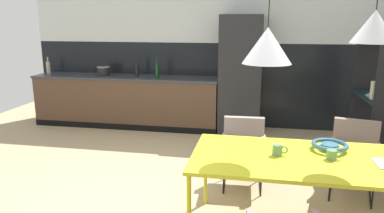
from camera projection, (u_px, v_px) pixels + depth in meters
name	position (u px, v px, depth m)	size (l,w,h in m)	color
ground_plane	(159.00, 212.00, 3.53)	(8.39, 8.39, 0.00)	tan
back_wall_splashback_dark	(206.00, 84.00, 6.39)	(6.28, 0.12, 1.46)	black
kitchen_counter	(127.00, 101.00, 6.36)	(3.28, 0.63, 0.89)	#503827
refrigerator_column	(240.00, 75.00, 5.88)	(0.68, 0.60, 1.93)	#232326
dining_table	(310.00, 162.00, 2.95)	(1.94, 0.95, 0.74)	gold
armchair_facing_counter	(355.00, 149.00, 3.79)	(0.57, 0.56, 0.80)	gray
armchair_near_window	(243.00, 144.00, 4.03)	(0.50, 0.49, 0.76)	gray
fruit_bowl	(330.00, 145.00, 3.11)	(0.31, 0.31, 0.07)	#33607F
mug_white_ceramic	(278.00, 150.00, 2.99)	(0.13, 0.08, 0.09)	#5B8456
mug_glass_clear	(332.00, 155.00, 2.90)	(0.12, 0.08, 0.08)	#5B8456
cooking_pot	(103.00, 71.00, 6.30)	(0.22, 0.22, 0.18)	black
bottle_spice_small	(157.00, 71.00, 5.97)	(0.07, 0.07, 0.33)	#0F3319
bottle_wine_green	(137.00, 69.00, 6.17)	(0.07, 0.07, 0.31)	black
bottle_oil_tall	(48.00, 67.00, 6.55)	(0.07, 0.07, 0.30)	tan
open_shelf_unit	(374.00, 99.00, 4.34)	(0.30, 0.98, 1.83)	black
pendant_lamp_over_table_near	(267.00, 45.00, 2.81)	(0.39, 0.39, 1.36)	black
pendant_lamp_over_table_far	(374.00, 27.00, 2.67)	(0.33, 0.33, 1.19)	black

